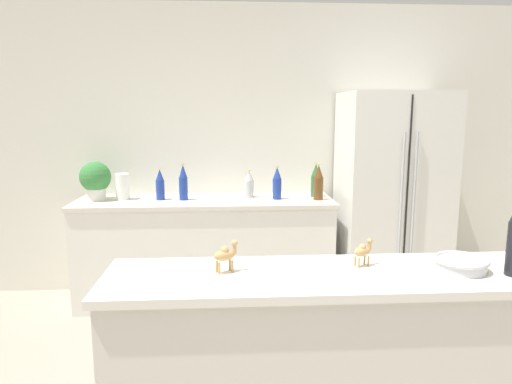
{
  "coord_description": "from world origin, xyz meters",
  "views": [
    {
      "loc": [
        -0.21,
        -1.4,
        1.61
      ],
      "look_at": [
        -0.04,
        1.38,
        1.13
      ],
      "focal_mm": 32.0,
      "sensor_mm": 36.0,
      "label": 1
    }
  ],
  "objects": [
    {
      "name": "refrigerator",
      "position": [
        1.18,
        2.35,
        0.89
      ],
      "size": [
        0.86,
        0.69,
        1.79
      ],
      "color": "silver",
      "rests_on": "ground_plane"
    },
    {
      "name": "back_bottle_3",
      "position": [
        0.54,
        2.47,
        1.03
      ],
      "size": [
        0.08,
        0.08,
        0.29
      ],
      "color": "#2D6033",
      "rests_on": "back_counter"
    },
    {
      "name": "camel_figurine",
      "position": [
        0.36,
        0.43,
        1.03
      ],
      "size": [
        0.09,
        0.07,
        0.12
      ],
      "color": "tan",
      "rests_on": "bar_counter"
    },
    {
      "name": "back_bottle_4",
      "position": [
        -0.78,
        2.4,
        1.02
      ],
      "size": [
        0.07,
        0.07,
        0.26
      ],
      "color": "navy",
      "rests_on": "back_counter"
    },
    {
      "name": "back_bottle_5",
      "position": [
        -0.04,
        2.47,
        1.01
      ],
      "size": [
        0.08,
        0.08,
        0.24
      ],
      "color": "#B2B7BC",
      "rests_on": "back_counter"
    },
    {
      "name": "back_bottle_1",
      "position": [
        -0.59,
        2.39,
        1.04
      ],
      "size": [
        0.07,
        0.07,
        0.31
      ],
      "color": "navy",
      "rests_on": "back_counter"
    },
    {
      "name": "paper_towel_roll",
      "position": [
        -1.1,
        2.43,
        1.0
      ],
      "size": [
        0.11,
        0.11,
        0.22
      ],
      "color": "white",
      "rests_on": "back_counter"
    },
    {
      "name": "camel_figurine_second",
      "position": [
        -0.23,
        0.39,
        1.04
      ],
      "size": [
        0.11,
        0.08,
        0.13
      ],
      "color": "tan",
      "rests_on": "bar_counter"
    },
    {
      "name": "wall_back",
      "position": [
        0.0,
        2.73,
        1.27
      ],
      "size": [
        8.0,
        0.06,
        2.55
      ],
      "color": "silver",
      "rests_on": "ground_plane"
    },
    {
      "name": "fruit_bowl",
      "position": [
        0.75,
        0.36,
        0.99
      ],
      "size": [
        0.22,
        0.22,
        0.06
      ],
      "color": "#B7BABF",
      "rests_on": "bar_counter"
    },
    {
      "name": "back_counter",
      "position": [
        -0.41,
        2.4,
        0.45
      ],
      "size": [
        2.15,
        0.63,
        0.89
      ],
      "color": "white",
      "rests_on": "ground_plane"
    },
    {
      "name": "bar_counter",
      "position": [
        0.23,
        0.36,
        0.48
      ],
      "size": [
        1.92,
        0.47,
        0.96
      ],
      "color": "beige",
      "rests_on": "ground_plane"
    },
    {
      "name": "back_bottle_0",
      "position": [
        0.2,
        2.37,
        1.03
      ],
      "size": [
        0.07,
        0.07,
        0.28
      ],
      "color": "navy",
      "rests_on": "back_counter"
    },
    {
      "name": "potted_plant",
      "position": [
        -1.32,
        2.42,
        1.07
      ],
      "size": [
        0.26,
        0.26,
        0.32
      ],
      "color": "silver",
      "rests_on": "back_counter"
    },
    {
      "name": "back_bottle_2",
      "position": [
        0.54,
        2.32,
        1.04
      ],
      "size": [
        0.08,
        0.08,
        0.3
      ],
      "color": "brown",
      "rests_on": "back_counter"
    }
  ]
}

